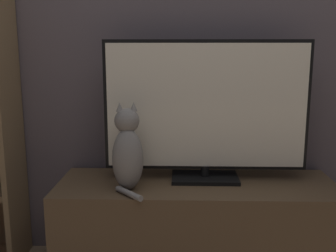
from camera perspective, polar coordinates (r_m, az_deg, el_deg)
name	(u,v)px	position (r m, az deg, el deg)	size (l,w,h in m)	color
wall_back	(196,30)	(2.25, 4.15, 13.69)	(4.80, 0.05, 2.60)	#564C51
tv_stand	(196,229)	(2.17, 4.09, -14.62)	(1.45, 0.49, 0.51)	brown
tv	(206,110)	(2.04, 5.55, 2.27)	(1.06, 0.21, 0.73)	black
cat	(128,151)	(1.94, -5.88, -3.70)	(0.18, 0.27, 0.43)	gray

